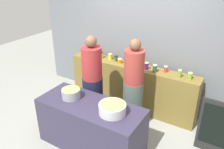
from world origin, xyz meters
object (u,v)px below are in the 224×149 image
object	(u,v)px
preserve_jar_0	(83,50)
preserve_jar_11	(155,68)
cook_in_cap	(133,91)
preserve_jar_13	(180,74)
preserve_jar_14	(190,76)
preserve_jar_2	(96,55)
preserve_jar_6	(120,61)
cook_with_tongs	(93,86)
preserve_jar_8	(136,63)
cooking_pot_center	(112,109)
preserve_jar_1	(92,53)
preserve_jar_12	(166,69)
preserve_jar_9	(142,63)
chalkboard_sign	(217,128)
preserve_jar_5	(116,58)
preserve_jar_10	(146,66)
cooking_pot_left	(71,93)
preserve_jar_4	(110,57)
preserve_jar_3	(101,55)
preserve_jar_7	(131,62)

from	to	relation	value
preserve_jar_0	preserve_jar_11	world-z (taller)	preserve_jar_11
cook_in_cap	preserve_jar_13	bearing A→B (deg)	44.04
preserve_jar_0	preserve_jar_14	size ratio (longest dim) A/B	1.06
preserve_jar_11	preserve_jar_2	bearing A→B (deg)	177.73
preserve_jar_6	cook_with_tongs	world-z (taller)	cook_with_tongs
preserve_jar_8	cooking_pot_center	xyz separation A→B (m)	(0.34, -1.45, -0.12)
preserve_jar_1	preserve_jar_12	size ratio (longest dim) A/B	1.30
preserve_jar_9	preserve_jar_14	world-z (taller)	preserve_jar_9
cook_with_tongs	chalkboard_sign	xyz separation A→B (m)	(2.10, 0.32, -0.29)
preserve_jar_13	cook_with_tongs	size ratio (longest dim) A/B	0.08
preserve_jar_13	chalkboard_sign	bearing A→B (deg)	-31.84
preserve_jar_5	preserve_jar_14	distance (m)	1.52
preserve_jar_10	preserve_jar_11	bearing A→B (deg)	-8.69
preserve_jar_11	preserve_jar_12	size ratio (longest dim) A/B	1.25
preserve_jar_8	preserve_jar_10	size ratio (longest dim) A/B	0.86
preserve_jar_13	cook_with_tongs	world-z (taller)	cook_with_tongs
preserve_jar_9	cooking_pot_left	size ratio (longest dim) A/B	0.48
preserve_jar_0	preserve_jar_8	world-z (taller)	preserve_jar_0
preserve_jar_5	preserve_jar_13	size ratio (longest dim) A/B	0.75
preserve_jar_1	preserve_jar_13	size ratio (longest dim) A/B	1.06
chalkboard_sign	preserve_jar_4	bearing A→B (deg)	165.99
preserve_jar_12	cook_in_cap	xyz separation A→B (m)	(-0.32, -0.67, -0.23)
cook_with_tongs	cook_in_cap	world-z (taller)	cook_with_tongs
preserve_jar_8	cook_in_cap	distance (m)	0.75
preserve_jar_6	cooking_pot_left	distance (m)	1.38
preserve_jar_5	cooking_pot_center	size ratio (longest dim) A/B	0.27
preserve_jar_0	preserve_jar_3	bearing A→B (deg)	-6.10
preserve_jar_7	preserve_jar_12	bearing A→B (deg)	1.15
preserve_jar_5	preserve_jar_10	bearing A→B (deg)	-5.58
preserve_jar_6	preserve_jar_12	xyz separation A→B (m)	(0.93, 0.07, 0.01)
preserve_jar_7	preserve_jar_11	xyz separation A→B (m)	(0.54, -0.09, 0.01)
preserve_jar_5	preserve_jar_7	size ratio (longest dim) A/B	0.94
cooking_pot_left	chalkboard_sign	distance (m)	2.33
preserve_jar_11	preserve_jar_13	bearing A→B (deg)	2.81
preserve_jar_10	cooking_pot_left	xyz separation A→B (m)	(-0.70, -1.36, -0.13)
cooking_pot_center	cook_with_tongs	world-z (taller)	cook_with_tongs
preserve_jar_0	cooking_pot_center	bearing A→B (deg)	-41.73
preserve_jar_5	cook_in_cap	distance (m)	1.01
preserve_jar_13	cook_with_tongs	bearing A→B (deg)	-148.20
preserve_jar_7	cook_in_cap	xyz separation A→B (m)	(0.39, -0.66, -0.23)
preserve_jar_10	cook_with_tongs	xyz separation A→B (m)	(-0.67, -0.82, -0.24)
preserve_jar_2	cooking_pot_center	distance (m)	1.89
preserve_jar_5	cooking_pot_center	distance (m)	1.66
preserve_jar_1	preserve_jar_4	distance (m)	0.43
preserve_jar_7	preserve_jar_10	world-z (taller)	preserve_jar_10
preserve_jar_7	chalkboard_sign	distance (m)	1.95
preserve_jar_11	cooking_pot_center	bearing A→B (deg)	-93.84
preserve_jar_10	preserve_jar_14	world-z (taller)	preserve_jar_10
preserve_jar_11	preserve_jar_13	distance (m)	0.46
preserve_jar_4	cooking_pot_center	distance (m)	1.74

